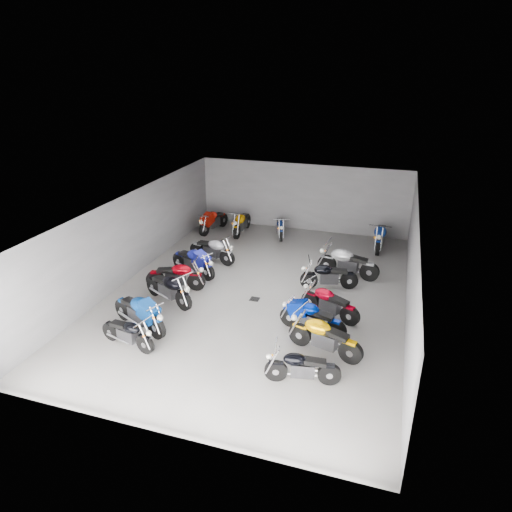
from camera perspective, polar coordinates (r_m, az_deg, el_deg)
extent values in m
plane|color=#989690|center=(16.29, 0.37, -4.62)|extent=(14.00, 14.00, 0.00)
cube|color=gray|center=(22.02, 5.83, 7.30)|extent=(10.00, 0.10, 3.20)
cube|color=gray|center=(17.64, -15.34, 2.46)|extent=(0.10, 14.00, 3.20)
cube|color=gray|center=(15.03, 18.91, -1.68)|extent=(0.10, 14.00, 3.20)
cube|color=black|center=(15.05, 0.40, 6.27)|extent=(10.00, 14.00, 0.04)
cube|color=black|center=(15.87, -0.17, -5.41)|extent=(0.32, 0.32, 0.01)
cylinder|color=black|center=(13.40, -13.68, -10.66)|extent=(0.60, 0.24, 0.59)
cylinder|color=black|center=(14.24, -17.64, -8.94)|extent=(0.60, 0.26, 0.59)
cube|color=#2D2D30|center=(13.76, -15.77, -9.46)|extent=(0.64, 0.40, 0.37)
ellipsoid|color=black|center=(13.48, -15.29, -8.67)|extent=(0.69, 0.49, 0.33)
cube|color=black|center=(13.82, -16.75, -8.18)|extent=(0.60, 0.37, 0.17)
cylinder|color=black|center=(13.95, -12.35, -8.72)|extent=(0.72, 0.42, 0.72)
cylinder|color=black|center=(15.13, -16.18, -6.42)|extent=(0.73, 0.44, 0.72)
cube|color=#2D2D30|center=(14.47, -14.39, -7.15)|extent=(0.81, 0.60, 0.45)
ellipsoid|color=#0A3E93|center=(14.11, -13.94, -6.24)|extent=(0.88, 0.71, 0.41)
cube|color=black|center=(14.59, -15.35, -5.58)|extent=(0.76, 0.56, 0.21)
cylinder|color=black|center=(15.26, -9.04, -5.52)|extent=(0.69, 0.41, 0.69)
cylinder|color=black|center=(16.38, -12.58, -3.69)|extent=(0.70, 0.43, 0.69)
cube|color=#2D2D30|center=(15.76, -10.91, -4.23)|extent=(0.78, 0.58, 0.43)
ellipsoid|color=black|center=(15.43, -10.45, -3.37)|extent=(0.85, 0.70, 0.39)
cube|color=black|center=(15.88, -11.76, -2.86)|extent=(0.73, 0.55, 0.20)
cylinder|color=black|center=(16.47, -7.47, -3.20)|extent=(0.68, 0.26, 0.67)
cylinder|color=black|center=(16.89, -12.47, -2.88)|extent=(0.69, 0.28, 0.67)
cube|color=#2D2D30|center=(16.62, -10.03, -2.72)|extent=(0.72, 0.43, 0.42)
ellipsoid|color=#8B000B|center=(16.41, -9.34, -1.72)|extent=(0.78, 0.54, 0.38)
cube|color=black|center=(16.59, -11.20, -1.74)|extent=(0.68, 0.41, 0.19)
cylinder|color=black|center=(17.14, -6.12, -1.98)|extent=(0.69, 0.41, 0.69)
cylinder|color=black|center=(18.23, -9.49, -0.58)|extent=(0.70, 0.43, 0.69)
cube|color=#2D2D30|center=(17.63, -7.88, -0.94)|extent=(0.77, 0.58, 0.43)
ellipsoid|color=navy|center=(17.33, -7.42, -0.11)|extent=(0.85, 0.69, 0.39)
cube|color=black|center=(17.76, -8.67, 0.25)|extent=(0.72, 0.54, 0.20)
cylinder|color=black|center=(18.31, -3.63, -0.22)|extent=(0.68, 0.30, 0.67)
cylinder|color=black|center=(19.16, -7.34, 0.74)|extent=(0.69, 0.32, 0.67)
cube|color=#2D2D30|center=(18.68, -5.54, 0.56)|extent=(0.74, 0.47, 0.42)
ellipsoid|color=#A6A6AD|center=(18.43, -5.01, 1.38)|extent=(0.79, 0.58, 0.38)
cube|color=black|center=(18.77, -6.39, 1.60)|extent=(0.69, 0.44, 0.19)
cylinder|color=black|center=(12.06, 2.50, -14.14)|extent=(0.61, 0.24, 0.60)
cylinder|color=black|center=(12.09, 9.16, -14.39)|extent=(0.62, 0.26, 0.60)
cube|color=#2D2D30|center=(12.00, 5.85, -13.93)|extent=(0.65, 0.40, 0.37)
ellipsoid|color=black|center=(11.82, 4.89, -12.73)|extent=(0.70, 0.50, 0.34)
cube|color=black|center=(11.85, 7.39, -12.97)|extent=(0.61, 0.37, 0.17)
cylinder|color=black|center=(13.40, 5.53, -9.75)|extent=(0.70, 0.32, 0.69)
cylinder|color=black|center=(12.89, 11.76, -11.70)|extent=(0.71, 0.35, 0.69)
cube|color=#2D2D30|center=(13.06, 8.60, -10.33)|extent=(0.76, 0.50, 0.43)
ellipsoid|color=#F2A600|center=(12.96, 7.74, -8.77)|extent=(0.82, 0.62, 0.39)
cube|color=black|center=(12.79, 10.09, -9.64)|extent=(0.71, 0.47, 0.20)
cylinder|color=black|center=(14.25, 4.29, -7.60)|extent=(0.67, 0.28, 0.66)
cylinder|color=black|center=(13.77, 9.91, -9.12)|extent=(0.67, 0.30, 0.66)
cube|color=#2D2D30|center=(13.94, 7.07, -8.00)|extent=(0.72, 0.45, 0.41)
ellipsoid|color=#001886|center=(13.84, 6.28, -6.61)|extent=(0.77, 0.55, 0.37)
cube|color=black|center=(13.69, 8.39, -7.31)|extent=(0.67, 0.42, 0.19)
cylinder|color=black|center=(15.20, 6.83, -5.59)|extent=(0.65, 0.37, 0.65)
cylinder|color=black|center=(14.57, 11.66, -7.34)|extent=(0.66, 0.39, 0.65)
cube|color=#2D2D30|center=(14.82, 9.21, -6.11)|extent=(0.73, 0.54, 0.41)
ellipsoid|color=#910012|center=(14.76, 8.56, -4.75)|extent=(0.79, 0.64, 0.36)
cube|color=black|center=(14.54, 10.37, -5.53)|extent=(0.68, 0.50, 0.18)
cylinder|color=black|center=(16.59, 6.62, -3.01)|extent=(0.65, 0.30, 0.64)
cylinder|color=black|center=(16.78, 11.56, -3.02)|extent=(0.66, 0.32, 0.64)
cube|color=#2D2D30|center=(16.63, 9.13, -2.71)|extent=(0.71, 0.47, 0.40)
ellipsoid|color=black|center=(16.46, 8.44, -1.70)|extent=(0.76, 0.57, 0.36)
cube|color=black|center=(16.55, 10.29, -1.84)|extent=(0.66, 0.44, 0.18)
cylinder|color=black|center=(17.86, 8.86, -1.00)|extent=(0.74, 0.25, 0.73)
cylinder|color=black|center=(17.51, 14.00, -1.94)|extent=(0.74, 0.27, 0.73)
cube|color=#2D2D30|center=(17.62, 11.43, -1.13)|extent=(0.78, 0.44, 0.45)
ellipsoid|color=#999A9D|center=(17.53, 10.74, 0.09)|extent=(0.83, 0.56, 0.41)
cube|color=black|center=(17.42, 12.66, -0.39)|extent=(0.73, 0.41, 0.21)
cylinder|color=black|center=(21.51, -6.48, 3.35)|extent=(0.28, 0.69, 0.68)
cylinder|color=black|center=(22.69, -4.20, 4.50)|extent=(0.30, 0.69, 0.68)
cube|color=#2D2D30|center=(22.06, -5.32, 4.20)|extent=(0.46, 0.74, 0.42)
ellipsoid|color=#AE1508|center=(21.77, -5.71, 4.86)|extent=(0.57, 0.79, 0.38)
cube|color=black|center=(22.23, -4.85, 5.17)|extent=(0.43, 0.69, 0.19)
cylinder|color=black|center=(21.05, -2.42, 3.04)|extent=(0.15, 0.69, 0.69)
cylinder|color=black|center=(22.44, -1.14, 4.37)|extent=(0.18, 0.69, 0.69)
cube|color=#2D2D30|center=(21.71, -1.77, 3.99)|extent=(0.34, 0.71, 0.43)
ellipsoid|color=#CF8805|center=(21.38, -1.97, 4.66)|extent=(0.44, 0.74, 0.39)
cube|color=black|center=(21.92, -1.50, 5.02)|extent=(0.31, 0.66, 0.20)
cylinder|color=black|center=(20.78, 3.14, 2.61)|extent=(0.30, 0.60, 0.59)
cylinder|color=black|center=(22.04, 2.92, 3.85)|extent=(0.32, 0.61, 0.59)
cube|color=#2D2D30|center=(21.38, 3.03, 3.48)|extent=(0.45, 0.66, 0.37)
ellipsoid|color=navy|center=(21.09, 3.08, 4.06)|extent=(0.55, 0.72, 0.33)
cube|color=black|center=(21.57, 3.00, 4.40)|extent=(0.42, 0.62, 0.17)
cylinder|color=black|center=(19.91, 15.01, 1.09)|extent=(0.16, 0.74, 0.74)
cylinder|color=black|center=(21.47, 15.38, 2.68)|extent=(0.19, 0.74, 0.74)
cube|color=#2D2D30|center=(20.65, 15.24, 2.21)|extent=(0.36, 0.75, 0.46)
ellipsoid|color=#13379E|center=(20.28, 15.29, 2.94)|extent=(0.47, 0.79, 0.41)
cube|color=black|center=(20.89, 15.41, 3.38)|extent=(0.34, 0.71, 0.21)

